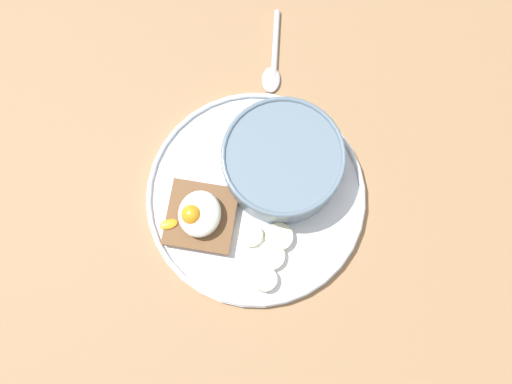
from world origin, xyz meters
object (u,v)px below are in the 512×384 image
banana_slice_right (264,279)px  spoon (272,62)px  poached_egg (198,214)px  banana_slice_back (252,235)px  oatmeal_bowl (282,161)px  toast_slice (201,217)px  banana_slice_front (271,256)px  banana_slice_left (279,237)px

banana_slice_right → spoon: 28.67cm
poached_egg → banana_slice_back: bearing=-101.8°
banana_slice_back → oatmeal_bowl: bearing=-15.9°
toast_slice → banana_slice_front: size_ratio=1.80×
banana_slice_left → oatmeal_bowl: bearing=4.3°
banana_slice_right → banana_slice_front: bearing=-8.4°
poached_egg → banana_slice_right: bearing=-126.6°
oatmeal_bowl → spoon: 15.10cm
poached_egg → banana_slice_front: poached_egg is taller
banana_slice_front → spoon: (25.68, 2.82, -1.16)cm
banana_slice_left → banana_slice_back: 3.26cm
toast_slice → spoon: bearing=-15.6°
oatmeal_bowl → banana_slice_front: size_ratio=3.10×
oatmeal_bowl → banana_slice_front: oatmeal_bowl is taller
toast_slice → banana_slice_left: (-1.27, -9.65, -0.13)cm
banana_slice_right → banana_slice_back: bearing=22.6°
poached_egg → banana_slice_right: poached_egg is taller
poached_egg → banana_slice_front: size_ratio=1.57×
banana_slice_back → toast_slice: bearing=77.3°
oatmeal_bowl → poached_egg: bearing=129.9°
toast_slice → spoon: toast_slice is taller
banana_slice_front → banana_slice_right: bearing=171.6°
banana_slice_front → oatmeal_bowl: bearing=-0.2°
banana_slice_front → banana_slice_left: (2.39, -0.70, 0.12)cm
banana_slice_front → spoon: 25.86cm
banana_slice_front → spoon: banana_slice_front is taller
banana_slice_back → banana_slice_right: (-5.09, -2.12, 0.21)cm
toast_slice → poached_egg: size_ratio=1.15×
banana_slice_front → banana_slice_back: bearing=48.8°
spoon → poached_egg: bearing=164.1°
banana_slice_right → spoon: (28.54, 2.40, -1.31)cm
toast_slice → banana_slice_back: (-1.44, -6.40, -0.30)cm
poached_egg → spoon: poached_egg is taller
banana_slice_front → banana_slice_back: 3.38cm
banana_slice_front → poached_egg: bearing=68.5°
poached_egg → spoon: size_ratio=0.62×
oatmeal_bowl → banana_slice_right: size_ratio=3.48×
oatmeal_bowl → toast_slice: oatmeal_bowl is taller
toast_slice → poached_egg: (-0.07, 0.17, 1.99)cm
oatmeal_bowl → banana_slice_front: bearing=179.8°
toast_slice → banana_slice_front: (-3.66, -8.95, -0.24)cm
toast_slice → spoon: 22.90cm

